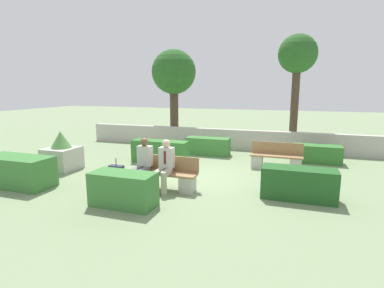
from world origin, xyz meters
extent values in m
plane|color=gray|center=(0.00, 0.00, 0.00)|extent=(60.00, 60.00, 0.00)
cube|color=#B7B2A8|center=(0.00, 4.57, 0.43)|extent=(13.21, 0.30, 0.87)
cube|color=#937047|center=(-0.16, -1.43, 0.45)|extent=(1.76, 0.44, 0.05)
cube|color=#937047|center=(-0.16, -1.19, 0.67)|extent=(1.76, 0.04, 0.40)
cube|color=#B7B2A8|center=(-0.81, -1.43, 0.21)|extent=(0.36, 0.40, 0.42)
cube|color=#B7B2A8|center=(0.48, -1.43, 0.21)|extent=(0.36, 0.40, 0.42)
cube|color=#937047|center=(2.52, 1.65, 0.45)|extent=(1.70, 0.44, 0.05)
cube|color=#937047|center=(2.52, 1.89, 0.67)|extent=(1.70, 0.04, 0.40)
cube|color=#B7B2A8|center=(1.90, 1.65, 0.21)|extent=(0.36, 0.40, 0.42)
cube|color=#B7B2A8|center=(3.14, 1.65, 0.21)|extent=(0.36, 0.40, 0.42)
cube|color=#B2A893|center=(-0.21, -1.64, 0.54)|extent=(0.14, 0.46, 0.13)
cube|color=#B2A893|center=(-0.01, -1.64, 0.54)|extent=(0.14, 0.46, 0.13)
cube|color=#B2A893|center=(-0.23, -1.87, 0.30)|extent=(0.11, 0.11, 0.60)
cube|color=#B2A893|center=(0.01, -1.87, 0.30)|extent=(0.11, 0.11, 0.60)
cube|color=beige|center=(-0.11, -1.40, 0.87)|extent=(0.38, 0.22, 0.54)
sphere|color=beige|center=(-0.11, -1.42, 1.25)|extent=(0.21, 0.21, 0.21)
cube|color=maroon|center=(-0.11, -1.52, 0.89)|extent=(0.06, 0.01, 0.35)
cube|color=slate|center=(-0.84, -1.64, 0.54)|extent=(0.14, 0.46, 0.13)
cube|color=slate|center=(-0.64, -1.64, 0.54)|extent=(0.14, 0.46, 0.13)
cube|color=slate|center=(-0.86, -1.87, 0.30)|extent=(0.11, 0.11, 0.60)
cube|color=slate|center=(-0.62, -1.87, 0.30)|extent=(0.11, 0.11, 0.60)
cube|color=beige|center=(-0.74, -1.40, 0.87)|extent=(0.38, 0.22, 0.54)
sphere|color=brown|center=(-0.74, -1.42, 1.25)|extent=(0.22, 0.22, 0.22)
cube|color=#235623|center=(3.20, -1.02, 0.39)|extent=(1.74, 0.64, 0.77)
cube|color=#33702D|center=(3.87, 3.06, 0.32)|extent=(1.66, 0.68, 0.64)
cube|color=#3D7A38|center=(-4.11, -2.46, 0.41)|extent=(2.00, 0.86, 0.83)
cube|color=#3D7A38|center=(-0.24, 3.04, 0.35)|extent=(1.75, 0.63, 0.70)
cube|color=#33702D|center=(-1.51, 1.20, 0.41)|extent=(2.05, 0.60, 0.81)
cube|color=#3D7A38|center=(-0.59, -2.77, 0.39)|extent=(1.49, 0.67, 0.78)
cube|color=#B7B2A8|center=(-4.18, -0.70, 0.37)|extent=(0.98, 0.98, 0.73)
cone|color=#569347|center=(-4.18, -0.70, 1.01)|extent=(0.67, 0.67, 0.55)
cube|color=#282D42|center=(-1.50, -1.64, 0.30)|extent=(0.40, 0.18, 0.60)
cylinder|color=#333338|center=(-1.50, -1.64, 0.70)|extent=(0.02, 0.02, 0.20)
cylinder|color=#473828|center=(-2.95, 6.13, 1.43)|extent=(0.44, 0.44, 2.87)
sphere|color=#285B23|center=(-2.95, 6.13, 3.49)|extent=(2.25, 2.25, 2.25)
cylinder|color=#473828|center=(3.00, 5.94, 1.84)|extent=(0.35, 0.35, 3.69)
sphere|color=#285B23|center=(3.00, 5.94, 4.15)|extent=(1.69, 1.69, 1.69)
camera|label=1|loc=(2.99, -8.43, 2.65)|focal=28.00mm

